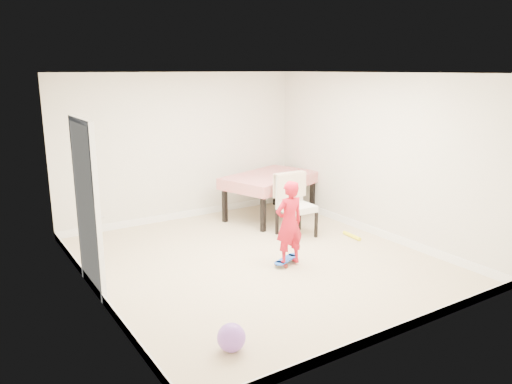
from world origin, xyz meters
TOP-DOWN VIEW (x-y plane):
  - ground at (0.00, 0.00)m, footprint 5.00×5.00m
  - ceiling at (0.00, 0.00)m, footprint 4.50×5.00m
  - wall_back at (0.00, 2.48)m, footprint 4.50×0.04m
  - wall_front at (0.00, -2.48)m, footprint 4.50×0.04m
  - wall_left at (-2.23, 0.00)m, footprint 0.04×5.00m
  - wall_right at (2.23, 0.00)m, footprint 0.04×5.00m
  - door at (-2.22, 0.30)m, footprint 0.11×0.94m
  - baseboard_back at (0.00, 2.49)m, footprint 4.50×0.02m
  - baseboard_front at (0.00, -2.49)m, footprint 4.50×0.02m
  - baseboard_left at (-2.24, 0.00)m, footprint 0.02×5.00m
  - baseboard_right at (2.24, 0.00)m, footprint 0.02×5.00m
  - dining_table at (1.35, 1.69)m, footprint 1.94×1.54m
  - dining_chair at (1.12, 0.57)m, footprint 0.57×0.65m
  - skateboard at (0.27, -0.32)m, footprint 0.54×0.37m
  - child at (0.26, -0.39)m, footprint 0.43×0.29m
  - balloon at (-1.48, -1.83)m, footprint 0.28×0.28m
  - foam_toy at (1.82, 0.01)m, footprint 0.09×0.40m

SIDE VIEW (x-z plane):
  - ground at x=0.00m, z-range 0.00..0.00m
  - foam_toy at x=1.82m, z-range 0.00..0.06m
  - skateboard at x=0.27m, z-range 0.00..0.08m
  - baseboard_back at x=0.00m, z-range 0.00..0.12m
  - baseboard_front at x=0.00m, z-range 0.00..0.12m
  - baseboard_left at x=-2.24m, z-range 0.00..0.12m
  - baseboard_right at x=2.24m, z-range 0.00..0.12m
  - balloon at x=-1.48m, z-range 0.00..0.28m
  - dining_table at x=1.35m, z-range 0.00..0.80m
  - dining_chair at x=1.12m, z-range 0.00..1.02m
  - child at x=0.26m, z-range 0.00..1.17m
  - door at x=-2.22m, z-range -0.03..2.08m
  - wall_back at x=0.00m, z-range 0.00..2.60m
  - wall_front at x=0.00m, z-range 0.00..2.60m
  - wall_left at x=-2.23m, z-range 0.00..2.60m
  - wall_right at x=2.23m, z-range 0.00..2.60m
  - ceiling at x=0.00m, z-range 2.56..2.60m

